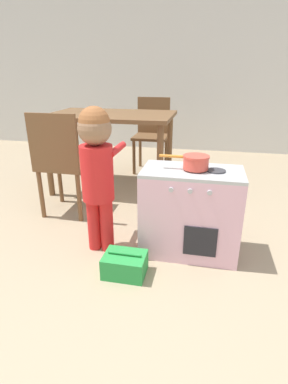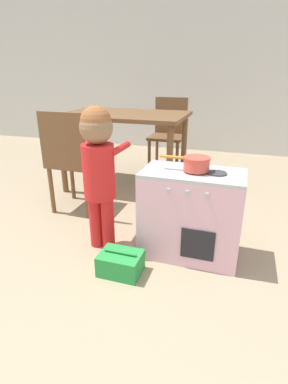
# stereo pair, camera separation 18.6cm
# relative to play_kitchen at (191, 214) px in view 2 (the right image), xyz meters

# --- Properties ---
(ground_plane) EXTENTS (16.00, 16.00, 0.00)m
(ground_plane) POSITION_rel_play_kitchen_xyz_m (-0.35, -0.87, -0.28)
(ground_plane) COLOR tan
(wall_back) EXTENTS (10.00, 0.06, 2.60)m
(wall_back) POSITION_rel_play_kitchen_xyz_m (-0.35, 2.88, 1.02)
(wall_back) COLOR silver
(wall_back) RESTS_ON ground_plane
(play_kitchen) EXTENTS (0.61, 0.35, 0.57)m
(play_kitchen) POSITION_rel_play_kitchen_xyz_m (0.00, 0.00, 0.00)
(play_kitchen) COLOR #EAB2C6
(play_kitchen) RESTS_ON ground_plane
(toy_pot) EXTENTS (0.30, 0.16, 0.08)m
(toy_pot) POSITION_rel_play_kitchen_xyz_m (0.01, 0.00, 0.34)
(toy_pot) COLOR #E04C3D
(toy_pot) RESTS_ON play_kitchen
(child_figure) EXTENTS (0.22, 0.37, 0.94)m
(child_figure) POSITION_rel_play_kitchen_xyz_m (-0.58, -0.10, 0.33)
(child_figure) COLOR red
(child_figure) RESTS_ON ground_plane
(toy_basket) EXTENTS (0.25, 0.19, 0.15)m
(toy_basket) POSITION_rel_play_kitchen_xyz_m (-0.35, -0.34, -0.22)
(toy_basket) COLOR green
(toy_basket) RESTS_ON ground_plane
(dining_table) EXTENTS (1.18, 0.76, 0.75)m
(dining_table) POSITION_rel_play_kitchen_xyz_m (-0.84, 1.03, 0.37)
(dining_table) COLOR brown
(dining_table) RESTS_ON ground_plane
(dining_chair_near) EXTENTS (0.39, 0.39, 0.85)m
(dining_chair_near) POSITION_rel_play_kitchen_xyz_m (-1.04, 0.35, 0.17)
(dining_chair_near) COLOR brown
(dining_chair_near) RESTS_ON ground_plane
(dining_chair_far) EXTENTS (0.39, 0.39, 0.85)m
(dining_chair_far) POSITION_rel_play_kitchen_xyz_m (-0.58, 1.74, 0.17)
(dining_chair_far) COLOR brown
(dining_chair_far) RESTS_ON ground_plane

